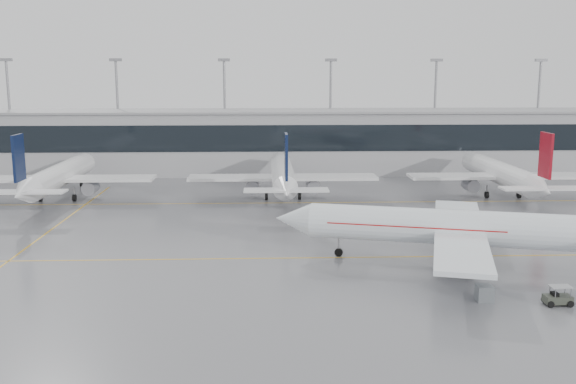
{
  "coord_description": "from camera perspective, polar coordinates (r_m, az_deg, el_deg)",
  "views": [
    {
      "loc": [
        -2.98,
        -66.23,
        19.4
      ],
      "look_at": [
        0.0,
        12.0,
        5.0
      ],
      "focal_mm": 40.0,
      "sensor_mm": 36.0,
      "label": 1
    }
  ],
  "objects": [
    {
      "name": "baggage_tug",
      "position": [
        59.98,
        22.85,
        -8.7
      ],
      "size": [
        3.43,
        1.44,
        1.66
      ],
      "rotation": [
        0.0,
        0.0,
        0.01
      ],
      "color": "#373B32",
      "rests_on": "ground"
    },
    {
      "name": "light_masts",
      "position": [
        134.4,
        -0.92,
        7.84
      ],
      "size": [
        156.4,
        1.0,
        22.6
      ],
      "color": "gray",
      "rests_on": "ground"
    },
    {
      "name": "taxi_line_cross",
      "position": [
        87.77,
        -20.08,
        -2.99
      ],
      "size": [
        0.25,
        60.0,
        0.01
      ],
      "primitive_type": "cube",
      "color": "gold",
      "rests_on": "ground"
    },
    {
      "name": "ground",
      "position": [
        69.07,
        0.38,
        -5.89
      ],
      "size": [
        320.0,
        320.0,
        0.0
      ],
      "primitive_type": "plane",
      "color": "slate",
      "rests_on": "ground"
    },
    {
      "name": "parked_jet_d",
      "position": [
        108.04,
        18.43,
        1.54
      ],
      "size": [
        29.64,
        36.96,
        11.72
      ],
      "rotation": [
        0.0,
        0.0,
        1.57
      ],
      "color": "white",
      "rests_on": "ground"
    },
    {
      "name": "terminal_roof",
      "position": [
        128.46,
        -0.86,
        7.21
      ],
      "size": [
        182.0,
        16.0,
        0.4
      ],
      "primitive_type": "cube",
      "color": "gray",
      "rests_on": "ground"
    },
    {
      "name": "parked_jet_b",
      "position": [
        106.09,
        -19.73,
        1.3
      ],
      "size": [
        29.64,
        36.96,
        11.72
      ],
      "rotation": [
        0.0,
        0.0,
        1.57
      ],
      "color": "white",
      "rests_on": "ground"
    },
    {
      "name": "terminal",
      "position": [
        128.96,
        -0.85,
        4.46
      ],
      "size": [
        180.0,
        15.0,
        12.0
      ],
      "primitive_type": "cube",
      "color": "#9C9DA0",
      "rests_on": "ground"
    },
    {
      "name": "taxi_line_north",
      "position": [
        98.21,
        -0.4,
        -0.97
      ],
      "size": [
        120.0,
        0.25,
        0.01
      ],
      "primitive_type": "cube",
      "color": "gold",
      "rests_on": "ground"
    },
    {
      "name": "parked_jet_c",
      "position": [
        101.18,
        -0.47,
        1.5
      ],
      "size": [
        29.64,
        36.96,
        11.72
      ],
      "rotation": [
        0.0,
        0.0,
        1.57
      ],
      "color": "white",
      "rests_on": "ground"
    },
    {
      "name": "taxi_line_main",
      "position": [
        69.07,
        0.38,
        -5.88
      ],
      "size": [
        120.0,
        0.25,
        0.01
      ],
      "primitive_type": "cube",
      "color": "gold",
      "rests_on": "ground"
    },
    {
      "name": "air_canada_jet",
      "position": [
        68.27,
        14.83,
        -3.12
      ],
      "size": [
        37.27,
        30.61,
        12.01
      ],
      "rotation": [
        0.0,
        0.0,
        2.87
      ],
      "color": "white",
      "rests_on": "ground"
    },
    {
      "name": "gse_unit",
      "position": [
        58.8,
        17.07,
        -8.6
      ],
      "size": [
        1.41,
        1.32,
        1.39
      ],
      "primitive_type": "cube",
      "rotation": [
        0.0,
        0.0,
        -0.02
      ],
      "color": "slate",
      "rests_on": "ground"
    },
    {
      "name": "terminal_glass",
      "position": [
        121.3,
        -0.77,
        4.79
      ],
      "size": [
        180.0,
        0.2,
        5.0
      ],
      "primitive_type": "cube",
      "color": "black",
      "rests_on": "ground"
    }
  ]
}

